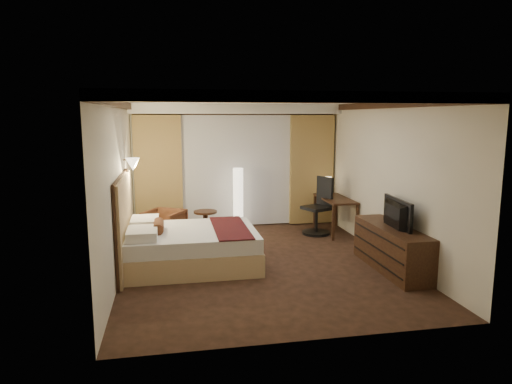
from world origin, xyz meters
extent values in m
cube|color=black|center=(0.00, 0.00, 0.00)|extent=(4.50, 5.50, 0.01)
cube|color=white|center=(0.00, 0.00, 2.70)|extent=(4.50, 5.50, 0.01)
cube|color=white|center=(0.00, 2.75, 1.35)|extent=(4.50, 0.02, 2.70)
cube|color=white|center=(-2.25, 0.00, 1.35)|extent=(0.02, 5.50, 2.70)
cube|color=white|center=(2.25, 0.00, 1.35)|extent=(0.02, 5.50, 2.70)
cube|color=white|center=(0.00, 2.50, 2.60)|extent=(4.50, 0.50, 0.20)
cube|color=silver|center=(0.00, 2.67, 1.25)|extent=(2.48, 0.04, 2.45)
cube|color=#AA824D|center=(-1.70, 2.61, 1.25)|extent=(1.00, 0.14, 2.45)
cube|color=#AA824D|center=(1.70, 2.61, 1.25)|extent=(1.00, 0.14, 2.45)
imported|color=#4C2F17|center=(-1.60, 1.66, 0.35)|extent=(0.91, 0.90, 0.70)
imported|color=black|center=(1.97, -0.73, 1.00)|extent=(0.64, 1.02, 0.13)
camera|label=1|loc=(-1.45, -7.26, 2.44)|focal=32.00mm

